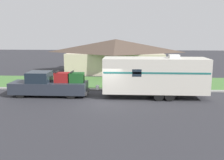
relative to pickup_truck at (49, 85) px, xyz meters
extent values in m
plane|color=#2D2D33|center=(4.78, -1.45, -0.92)|extent=(120.00, 120.00, 0.00)
cube|color=#999993|center=(4.78, 2.30, -0.85)|extent=(80.00, 0.30, 0.14)
cube|color=#477538|center=(4.78, 5.95, -0.91)|extent=(80.00, 7.00, 0.03)
cube|color=beige|center=(4.86, 13.74, 0.40)|extent=(12.29, 7.47, 2.65)
pyramid|color=#4C3D33|center=(4.86, 13.74, 2.59)|extent=(13.28, 8.06, 1.73)
cube|color=#4C3828|center=(4.86, 10.04, 0.13)|extent=(1.00, 0.06, 2.10)
cylinder|color=black|center=(-2.16, -0.81, -0.47)|extent=(0.91, 0.28, 0.91)
cylinder|color=black|center=(-2.16, 0.81, -0.47)|extent=(0.91, 0.28, 0.91)
cylinder|color=black|center=(1.97, -0.81, -0.47)|extent=(0.91, 0.28, 0.91)
cylinder|color=black|center=(1.97, 0.81, -0.47)|extent=(0.91, 0.28, 0.91)
cube|color=#282D38|center=(-1.44, 0.00, -0.21)|extent=(3.44, 1.99, 0.92)
cube|color=#19232D|center=(-0.82, 0.00, 0.67)|extent=(1.79, 1.83, 0.85)
cube|color=#282D38|center=(1.69, 0.00, -0.21)|extent=(2.82, 1.99, 0.92)
cube|color=#333333|center=(3.16, 0.00, -0.55)|extent=(0.12, 1.79, 0.20)
cube|color=maroon|center=(1.07, 0.00, 0.65)|extent=(1.15, 0.83, 0.80)
cube|color=black|center=(0.70, 0.00, 1.13)|extent=(0.10, 0.92, 0.08)
cube|color=#194C1E|center=(2.31, 0.00, 0.65)|extent=(1.15, 0.83, 0.80)
cube|color=black|center=(1.94, 0.00, 1.13)|extent=(0.10, 0.92, 0.08)
cylinder|color=black|center=(8.87, -1.08, -0.54)|extent=(0.77, 0.22, 0.77)
cylinder|color=black|center=(8.87, 1.08, -0.54)|extent=(0.77, 0.22, 0.77)
cylinder|color=black|center=(9.71, -1.08, -0.54)|extent=(0.77, 0.22, 0.77)
cylinder|color=black|center=(9.71, 1.08, -0.54)|extent=(0.77, 0.22, 0.77)
cube|color=beige|center=(8.63, 0.00, 0.93)|extent=(8.20, 2.44, 2.73)
cube|color=#1E6660|center=(8.63, -1.23, 1.27)|extent=(8.03, 0.01, 0.14)
cube|color=#383838|center=(3.94, 0.00, -0.39)|extent=(1.19, 0.12, 0.10)
cylinder|color=silver|center=(4.00, 0.00, -0.16)|extent=(0.28, 0.28, 0.36)
cube|color=silver|center=(10.11, 0.00, 2.43)|extent=(0.80, 0.68, 0.28)
cube|color=#19232D|center=(7.16, -1.23, 1.27)|extent=(0.70, 0.01, 0.56)
cylinder|color=brown|center=(11.85, 3.41, -0.39)|extent=(0.09, 0.09, 1.07)
cube|color=silver|center=(11.85, 3.41, 0.25)|extent=(0.48, 0.20, 0.22)
camera|label=1|loc=(6.41, -19.88, 4.20)|focal=40.00mm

